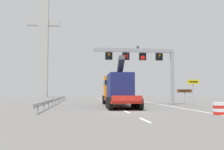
% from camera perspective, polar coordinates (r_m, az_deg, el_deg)
% --- Properties ---
extents(ground, '(112.00, 112.00, 0.00)m').
position_cam_1_polar(ground, '(21.26, 3.31, -8.15)').
color(ground, slate).
extents(lane_markings, '(0.20, 52.31, 0.01)m').
position_cam_1_polar(lane_markings, '(39.94, -1.37, -6.00)').
color(lane_markings, silver).
rests_on(lane_markings, ground).
extents(edge_line_right, '(0.20, 63.00, 0.01)m').
position_cam_1_polar(edge_line_right, '(34.36, 10.09, -6.35)').
color(edge_line_right, silver).
rests_on(edge_line_right, ground).
extents(overhead_lane_gantry, '(10.64, 0.90, 7.45)m').
position_cam_1_polar(overhead_lane_gantry, '(33.40, 7.41, 3.37)').
color(overhead_lane_gantry, '#9EA0A5').
rests_on(overhead_lane_gantry, ground).
extents(heavy_haul_truck_red, '(3.39, 14.13, 5.30)m').
position_cam_1_polar(heavy_haul_truck_red, '(30.25, 1.12, -3.02)').
color(heavy_haul_truck_red, red).
rests_on(heavy_haul_truck_red, ground).
extents(exit_sign_yellow, '(1.36, 0.15, 2.99)m').
position_cam_1_polar(exit_sign_yellow, '(30.21, 17.52, -2.42)').
color(exit_sign_yellow, '#9EA0A5').
rests_on(exit_sign_yellow, ground).
extents(tourist_info_sign_brown, '(1.85, 0.15, 1.92)m').
position_cam_1_polar(tourist_info_sign_brown, '(31.78, 15.73, -3.80)').
color(tourist_info_sign_brown, '#9EA0A5').
rests_on(tourist_info_sign_brown, ground).
extents(crash_barrier_striped, '(1.05, 0.61, 0.90)m').
position_cam_1_polar(crash_barrier_striped, '(20.21, 22.97, -6.84)').
color(crash_barrier_striped, red).
rests_on(crash_barrier_striped, ground).
extents(guardrail_left, '(0.13, 35.27, 0.76)m').
position_cam_1_polar(guardrail_left, '(36.69, -12.04, -5.27)').
color(guardrail_left, '#999EA3').
rests_on(guardrail_left, ground).
extents(bridge_pylon_distant, '(9.00, 2.00, 33.68)m').
position_cam_1_polar(bridge_pylon_distant, '(76.24, -14.96, 8.30)').
color(bridge_pylon_distant, '#B7B7B2').
rests_on(bridge_pylon_distant, ground).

